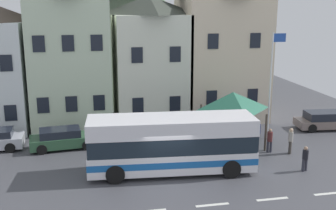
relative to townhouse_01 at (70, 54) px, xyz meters
name	(u,v)px	position (x,y,z in m)	size (l,w,h in m)	color
ground_plane	(168,182)	(5.04, -11.90, -5.49)	(40.00, 60.00, 0.07)	#47484E
townhouse_01	(70,54)	(0.00, 0.00, 0.00)	(5.70, 5.87, 10.92)	beige
townhouse_02	(150,60)	(6.01, 0.07, -0.62)	(5.45, 6.00, 9.68)	silver
townhouse_03	(221,45)	(11.77, 0.00, 0.44)	(6.46, 5.86, 11.81)	beige
hilltop_castle	(122,15)	(5.73, 19.53, 2.20)	(32.04, 32.04, 22.20)	#566A52
transit_bus	(171,145)	(5.49, -10.62, -3.88)	(9.30, 3.29, 3.13)	white
bus_shelter	(233,101)	(10.36, -6.84, -2.52)	(3.60, 3.60, 3.53)	#473D33
parked_car_00	(326,120)	(18.44, -4.95, -4.81)	(4.70, 2.23, 1.32)	slate
parked_car_02	(230,124)	(11.05, -4.50, -4.80)	(4.15, 2.32, 1.34)	navy
parked_car_03	(63,139)	(-0.59, -5.47, -4.81)	(4.35, 2.18, 1.32)	#2E5539
pedestrian_00	(270,139)	(12.14, -8.83, -4.60)	(0.36, 0.33, 1.55)	#2D2D38
pedestrian_01	(305,158)	(12.79, -12.02, -4.70)	(0.36, 0.32, 1.44)	#2D2D38
pedestrian_02	(230,143)	(9.52, -8.90, -4.62)	(0.31, 0.31, 1.47)	black
pedestrian_03	(291,140)	(13.32, -9.28, -4.61)	(0.30, 0.35, 1.65)	#38332D
public_bench	(205,130)	(9.10, -4.99, -4.98)	(1.77, 0.48, 0.87)	brown
flagpole	(272,79)	(13.29, -6.21, -1.26)	(0.95, 0.10, 7.27)	silver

